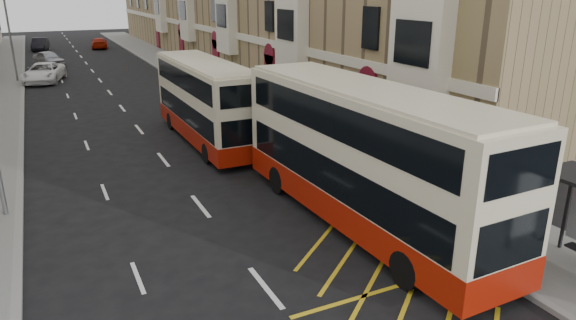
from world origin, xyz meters
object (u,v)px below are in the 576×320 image
car_dark (40,44)px  double_decker_rear (206,102)px  pedestrian_far (409,168)px  car_red (99,43)px  double_decker_front (363,157)px  white_van (44,73)px  street_lamp_far (9,26)px  car_silver (49,59)px

car_dark → double_decker_rear: bearing=-74.2°
pedestrian_far → car_red: size_ratio=0.39×
car_dark → double_decker_front: bearing=-74.2°
double_decker_front → car_red: 59.71m
car_dark → white_van: bearing=-82.8°
pedestrian_far → double_decker_front: bearing=49.8°
street_lamp_far → double_decker_front: street_lamp_far is taller
car_silver → car_dark: car_dark is taller
white_van → car_silver: size_ratio=1.26×
double_decker_front → pedestrian_far: 3.69m
car_silver → car_red: (6.61, 14.89, -0.08)m
white_van → double_decker_rear: bearing=-58.9°
street_lamp_far → pedestrian_far: bearing=-67.9°
street_lamp_far → double_decker_rear: street_lamp_far is taller
double_decker_rear → double_decker_front: bearing=-82.2°
car_silver → car_red: 16.29m
double_decker_rear → white_van: 24.36m
car_red → white_van: bearing=80.2°
double_decker_rear → pedestrian_far: 11.42m
double_decker_rear → car_red: double_decker_rear is taller
street_lamp_far → car_silver: bearing=72.9°
car_silver → car_red: bearing=45.4°
pedestrian_far → car_silver: pedestrian_far is taller
white_van → car_red: 25.74m
double_decker_front → double_decker_rear: (-1.70, 11.72, -0.28)m
double_decker_rear → pedestrian_far: (4.83, -10.29, -1.04)m
double_decker_rear → car_dark: 49.41m
double_decker_front → pedestrian_far: bearing=22.7°
street_lamp_far → white_van: 4.42m
white_van → street_lamp_far: bearing=172.5°
street_lamp_far → car_red: size_ratio=1.66×
car_silver → car_red: size_ratio=0.95×
pedestrian_far → car_dark: size_ratio=0.39×
white_van → car_red: size_ratio=1.20×
car_red → car_silver: bearing=72.8°
street_lamp_far → white_van: bearing=-21.7°
street_lamp_far → double_decker_front: bearing=-73.2°
street_lamp_far → double_decker_rear: bearing=-69.2°
pedestrian_far → car_red: (-4.58, 58.23, -0.38)m
double_decker_front → car_dark: size_ratio=2.50×
car_dark → pedestrian_far: bearing=-71.0°
car_silver → car_dark: size_ratio=0.96×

